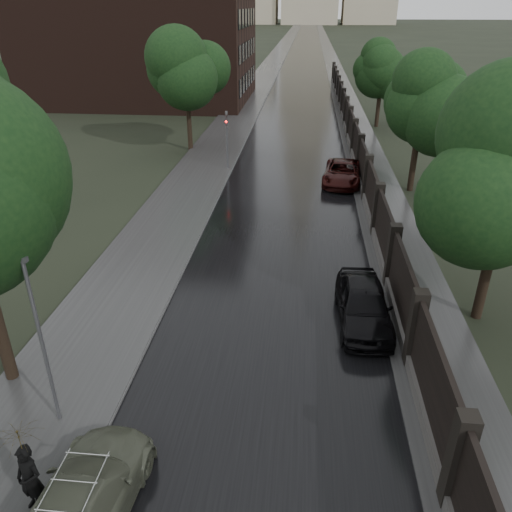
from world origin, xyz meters
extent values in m
plane|color=black|center=(0.00, 0.00, 0.00)|extent=(800.00, 800.00, 0.00)
cube|color=black|center=(0.00, 190.00, 0.01)|extent=(8.00, 420.00, 0.02)
cube|color=#2D2D2D|center=(-6.00, 190.00, 0.08)|extent=(4.00, 420.00, 0.16)
cube|color=#2D2D2D|center=(5.50, 190.00, 0.04)|extent=(3.00, 420.00, 0.08)
cube|color=#383533|center=(4.60, 32.00, 0.25)|extent=(0.40, 75.00, 0.50)
cube|color=black|center=(4.60, 32.00, 1.50)|extent=(0.15, 75.00, 2.00)
cube|color=black|center=(4.60, 70.00, 1.35)|extent=(0.45, 0.45, 2.70)
cylinder|color=black|center=(-8.00, 30.00, 2.93)|extent=(0.36, 0.36, 5.85)
sphere|color=black|center=(-8.00, 30.00, 5.27)|extent=(4.25, 4.25, 4.25)
cylinder|color=black|center=(7.50, 8.00, 2.76)|extent=(0.36, 0.36, 5.53)
sphere|color=black|center=(7.50, 8.00, 4.97)|extent=(4.08, 4.08, 4.08)
cylinder|color=black|center=(7.50, 22.00, 2.76)|extent=(0.36, 0.36, 5.53)
sphere|color=black|center=(7.50, 22.00, 4.97)|extent=(4.08, 4.08, 4.08)
cylinder|color=black|center=(7.50, 40.00, 2.76)|extent=(0.36, 0.36, 5.53)
sphere|color=black|center=(7.50, 40.00, 4.97)|extent=(4.08, 4.08, 4.08)
cylinder|color=#59595E|center=(-5.40, 1.50, 2.50)|extent=(0.10, 0.10, 5.00)
cube|color=#59595E|center=(-5.40, 1.50, 5.05)|extent=(0.25, 0.12, 0.12)
cylinder|color=#59595E|center=(-4.30, 25.00, 1.50)|extent=(0.12, 0.12, 3.00)
imported|color=#59595E|center=(-4.30, 25.00, 3.50)|extent=(0.16, 0.20, 1.00)
sphere|color=#FF0C0C|center=(-4.30, 24.85, 3.35)|extent=(0.14, 0.14, 0.14)
cube|color=black|center=(-18.00, 52.00, 10.00)|extent=(24.00, 18.00, 20.00)
imported|color=#4C5040|center=(-3.49, -1.41, 0.71)|extent=(2.30, 5.04, 1.43)
imported|color=black|center=(3.28, 7.23, 0.77)|extent=(1.94, 4.55, 1.53)
imported|color=black|center=(3.40, 22.97, 0.69)|extent=(2.85, 5.21, 1.38)
imported|color=black|center=(-4.67, -1.15, 1.07)|extent=(0.76, 0.61, 1.82)
imported|color=black|center=(-4.67, -1.15, 2.52)|extent=(1.32, 1.34, 0.97)
camera|label=1|loc=(0.96, -8.09, 10.30)|focal=35.00mm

